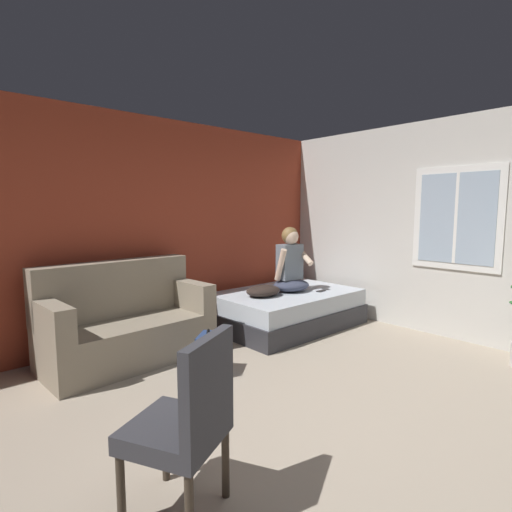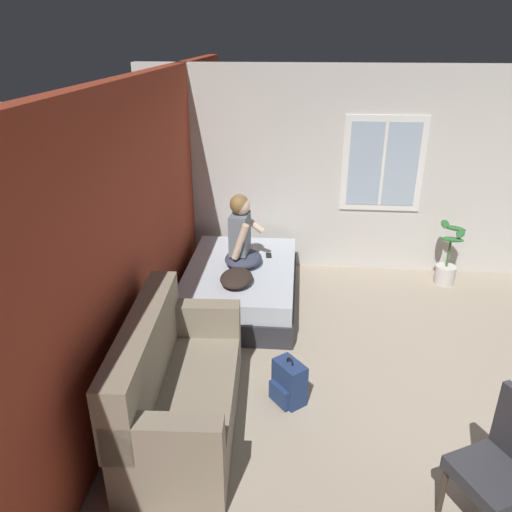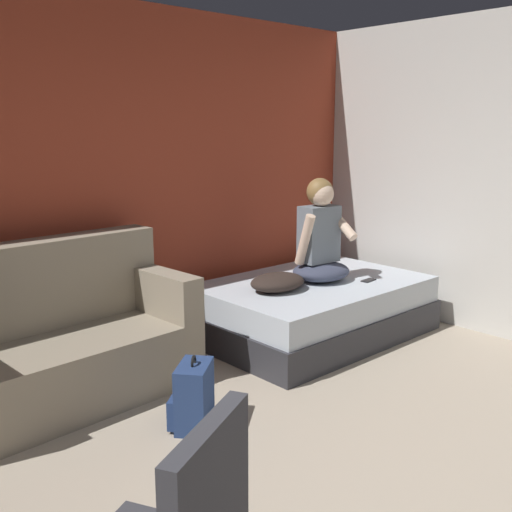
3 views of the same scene
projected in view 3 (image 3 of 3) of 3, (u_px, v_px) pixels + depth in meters
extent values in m
cube|color=#993823|center=(59.00, 186.00, 4.36)|extent=(10.93, 0.16, 2.70)
cube|color=#2D2D33|center=(313.00, 320.00, 5.20)|extent=(1.94, 1.32, 0.26)
cube|color=silver|center=(313.00, 293.00, 5.15)|extent=(1.88, 1.28, 0.22)
cube|color=gray|center=(66.00, 370.00, 3.91)|extent=(1.74, 0.88, 0.44)
cube|color=gray|center=(39.00, 285.00, 4.01)|extent=(1.71, 0.32, 0.60)
cube|color=gray|center=(159.00, 292.00, 4.36)|extent=(0.22, 0.81, 0.32)
cube|color=#333338|center=(209.00, 504.00, 1.68)|extent=(0.44, 0.26, 0.48)
ellipsoid|color=#383D51|center=(321.00, 271.00, 5.13)|extent=(0.56, 0.49, 0.16)
cube|color=slate|center=(319.00, 234.00, 5.10)|extent=(0.35, 0.23, 0.48)
cylinder|color=beige|center=(305.00, 240.00, 4.95)|extent=(0.10, 0.22, 0.44)
cylinder|color=beige|center=(340.00, 222.00, 5.11)|extent=(0.12, 0.38, 0.29)
sphere|color=beige|center=(321.00, 194.00, 5.01)|extent=(0.21, 0.21, 0.21)
ellipsoid|color=olive|center=(320.00, 192.00, 5.02)|extent=(0.25, 0.24, 0.23)
cube|color=navy|center=(194.00, 396.00, 3.58)|extent=(0.35, 0.33, 0.40)
cube|color=navy|center=(176.00, 409.00, 3.61)|extent=(0.22, 0.19, 0.18)
torus|color=black|center=(194.00, 362.00, 3.53)|extent=(0.08, 0.07, 0.09)
ellipsoid|color=#2D231E|center=(277.00, 282.00, 4.82)|extent=(0.50, 0.38, 0.14)
cube|color=black|center=(368.00, 280.00, 5.13)|extent=(0.15, 0.08, 0.01)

